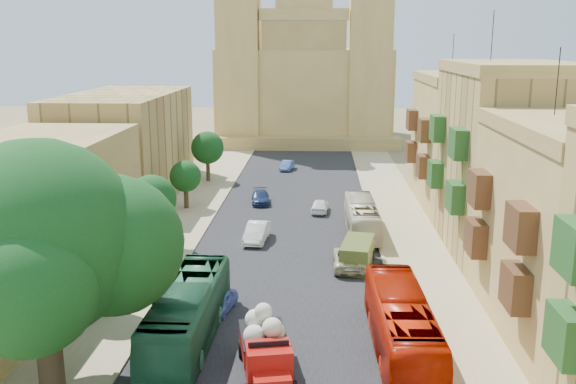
# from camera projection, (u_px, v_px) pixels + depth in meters

# --- Properties ---
(road_surface) EXTENTS (14.00, 140.00, 0.01)m
(road_surface) POSITION_uv_depth(u_px,v_px,m) (290.00, 228.00, 53.61)
(road_surface) COLOR black
(road_surface) RESTS_ON ground
(sidewalk_east) EXTENTS (5.00, 140.00, 0.01)m
(sidewalk_east) POSITION_uv_depth(u_px,v_px,m) (405.00, 229.00, 53.16)
(sidewalk_east) COLOR tan
(sidewalk_east) RESTS_ON ground
(sidewalk_west) EXTENTS (5.00, 140.00, 0.01)m
(sidewalk_west) POSITION_uv_depth(u_px,v_px,m) (178.00, 226.00, 54.07)
(sidewalk_west) COLOR tan
(sidewalk_west) RESTS_ON ground
(kerb_east) EXTENTS (0.25, 140.00, 0.12)m
(kerb_east) POSITION_uv_depth(u_px,v_px,m) (374.00, 228.00, 53.27)
(kerb_east) COLOR tan
(kerb_east) RESTS_ON ground
(kerb_west) EXTENTS (0.25, 140.00, 0.12)m
(kerb_west) POSITION_uv_depth(u_px,v_px,m) (207.00, 226.00, 53.94)
(kerb_west) COLOR tan
(kerb_west) RESTS_ON ground
(townhouse_c) EXTENTS (9.00, 14.00, 17.40)m
(townhouse_c) POSITION_uv_depth(u_px,v_px,m) (507.00, 159.00, 46.41)
(townhouse_c) COLOR tan
(townhouse_c) RESTS_ON ground
(townhouse_d) EXTENTS (9.00, 14.00, 15.90)m
(townhouse_d) POSITION_uv_depth(u_px,v_px,m) (464.00, 140.00, 60.19)
(townhouse_d) COLOR tan
(townhouse_d) RESTS_ON ground
(west_wall) EXTENTS (1.00, 40.00, 1.80)m
(west_wall) POSITION_uv_depth(u_px,v_px,m) (103.00, 253.00, 44.29)
(west_wall) COLOR tan
(west_wall) RESTS_ON ground
(west_building_low) EXTENTS (10.00, 28.00, 8.40)m
(west_building_low) POSITION_uv_depth(u_px,v_px,m) (7.00, 214.00, 41.85)
(west_building_low) COLOR #9E7F45
(west_building_low) RESTS_ON ground
(west_building_mid) EXTENTS (10.00, 22.00, 10.00)m
(west_building_mid) POSITION_uv_depth(u_px,v_px,m) (125.00, 141.00, 66.95)
(west_building_mid) COLOR tan
(west_building_mid) RESTS_ON ground
(church) EXTENTS (28.00, 22.50, 36.30)m
(church) POSITION_uv_depth(u_px,v_px,m) (305.00, 79.00, 98.71)
(church) COLOR tan
(church) RESTS_ON ground
(ficus_tree) EXTENTS (11.32, 10.42, 11.32)m
(ficus_tree) POSITION_uv_depth(u_px,v_px,m) (42.00, 246.00, 27.26)
(ficus_tree) COLOR #36291B
(ficus_tree) RESTS_ON ground
(street_tree_a) EXTENTS (3.05, 3.05, 4.69)m
(street_tree_a) POSITION_uv_depth(u_px,v_px,m) (98.00, 262.00, 35.88)
(street_tree_a) COLOR #36291B
(street_tree_a) RESTS_ON ground
(street_tree_b) EXTENTS (3.67, 3.67, 5.64)m
(street_tree_b) POSITION_uv_depth(u_px,v_px,m) (152.00, 200.00, 47.40)
(street_tree_b) COLOR #36291B
(street_tree_b) RESTS_ON ground
(street_tree_c) EXTENTS (2.92, 2.92, 4.49)m
(street_tree_c) POSITION_uv_depth(u_px,v_px,m) (185.00, 177.00, 59.24)
(street_tree_c) COLOR #36291B
(street_tree_c) RESTS_ON ground
(street_tree_d) EXTENTS (3.62, 3.62, 5.57)m
(street_tree_d) POSITION_uv_depth(u_px,v_px,m) (207.00, 148.00, 70.74)
(street_tree_d) COLOR #36291B
(street_tree_d) RESTS_ON ground
(red_truck) EXTENTS (3.16, 5.89, 3.28)m
(red_truck) POSITION_uv_depth(u_px,v_px,m) (266.00, 348.00, 29.45)
(red_truck) COLOR #AA120D
(red_truck) RESTS_ON ground
(olive_pickup) EXTENTS (2.68, 4.70, 1.83)m
(olive_pickup) POSITION_uv_depth(u_px,v_px,m) (357.00, 254.00, 44.13)
(olive_pickup) COLOR #4E5D23
(olive_pickup) RESTS_ON ground
(bus_green_north) EXTENTS (2.83, 11.33, 3.14)m
(bus_green_north) POSITION_uv_depth(u_px,v_px,m) (188.00, 312.00, 33.02)
(bus_green_north) COLOR #22613E
(bus_green_north) RESTS_ON ground
(bus_red_east) EXTENTS (2.88, 11.11, 3.08)m
(bus_red_east) POSITION_uv_depth(u_px,v_px,m) (402.00, 325.00, 31.62)
(bus_red_east) COLOR #B91802
(bus_red_east) RESTS_ON ground
(bus_cream_east) EXTENTS (2.46, 9.78, 2.71)m
(bus_cream_east) POSITION_uv_depth(u_px,v_px,m) (362.00, 217.00, 51.65)
(bus_cream_east) COLOR beige
(bus_cream_east) RESTS_ON ground
(car_blue_a) EXTENTS (1.96, 3.43, 1.10)m
(car_blue_a) POSITION_uv_depth(u_px,v_px,m) (220.00, 302.00, 36.87)
(car_blue_a) COLOR #4C66C5
(car_blue_a) RESTS_ON ground
(car_white_a) EXTENTS (1.86, 4.47, 1.44)m
(car_white_a) POSITION_uv_depth(u_px,v_px,m) (257.00, 232.00, 49.80)
(car_white_a) COLOR white
(car_white_a) RESTS_ON ground
(car_cream) EXTENTS (2.28, 4.87, 1.35)m
(car_cream) POSITION_uv_depth(u_px,v_px,m) (350.00, 258.00, 44.04)
(car_cream) COLOR beige
(car_cream) RESTS_ON ground
(car_dkblue) EXTENTS (2.11, 4.23, 1.18)m
(car_dkblue) POSITION_uv_depth(u_px,v_px,m) (260.00, 197.00, 61.52)
(car_dkblue) COLOR #17274E
(car_dkblue) RESTS_ON ground
(car_white_b) EXTENTS (1.74, 3.68, 1.22)m
(car_white_b) POSITION_uv_depth(u_px,v_px,m) (320.00, 206.00, 58.32)
(car_white_b) COLOR white
(car_white_b) RESTS_ON ground
(car_blue_b) EXTENTS (1.78, 3.59, 1.13)m
(car_blue_b) POSITION_uv_depth(u_px,v_px,m) (287.00, 165.00, 77.51)
(car_blue_b) COLOR #4261A7
(car_blue_b) RESTS_ON ground
(pedestrian_a) EXTENTS (0.65, 0.46, 1.69)m
(pedestrian_a) POSITION_uv_depth(u_px,v_px,m) (414.00, 318.00, 34.09)
(pedestrian_a) COLOR black
(pedestrian_a) RESTS_ON ground
(pedestrian_c) EXTENTS (0.62, 1.04, 1.67)m
(pedestrian_c) POSITION_uv_depth(u_px,v_px,m) (408.00, 299.00, 36.60)
(pedestrian_c) COLOR #3B3B3B
(pedestrian_c) RESTS_ON ground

